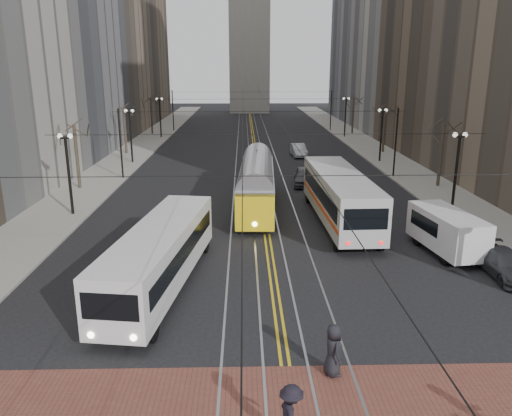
{
  "coord_description": "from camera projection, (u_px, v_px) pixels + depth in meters",
  "views": [
    {
      "loc": [
        -1.45,
        -16.52,
        10.32
      ],
      "look_at": [
        -0.8,
        9.14,
        3.0
      ],
      "focal_mm": 35.0,
      "sensor_mm": 36.0,
      "label": 1
    }
  ],
  "objects": [
    {
      "name": "streetcar",
      "position": [
        257.0,
        188.0,
        37.04
      ],
      "size": [
        3.04,
        13.34,
        3.12
      ],
      "primitive_type": "cube",
      "rotation": [
        0.0,
        0.0,
        -0.04
      ],
      "color": "yellow",
      "rests_on": "ground"
    },
    {
      "name": "building_left_far",
      "position": [
        117.0,
        14.0,
        95.33
      ],
      "size": [
        16.0,
        20.0,
        40.0
      ],
      "primitive_type": "cube",
      "color": "brown",
      "rests_on": "ground"
    },
    {
      "name": "ground",
      "position": [
        283.0,
        351.0,
        18.74
      ],
      "size": [
        260.0,
        260.0,
        0.0
      ],
      "primitive_type": "plane",
      "color": "black",
      "rests_on": "ground"
    },
    {
      "name": "cargo_van",
      "position": [
        446.0,
        233.0,
        28.19
      ],
      "size": [
        2.91,
        5.77,
        2.44
      ],
      "primitive_type": "cube",
      "rotation": [
        0.0,
        0.0,
        0.15
      ],
      "color": "white",
      "rests_on": "ground"
    },
    {
      "name": "pedestrian_a",
      "position": [
        333.0,
        350.0,
        17.08
      ],
      "size": [
        0.78,
        1.03,
        1.89
      ],
      "primitive_type": "imported",
      "rotation": [
        0.0,
        0.0,
        1.78
      ],
      "color": "black",
      "rests_on": "crosswalk_band"
    },
    {
      "name": "street_trees",
      "position": [
        257.0,
        141.0,
        51.87
      ],
      "size": [
        31.68,
        53.28,
        5.6
      ],
      "color": "#382D23",
      "rests_on": "ground"
    },
    {
      "name": "sidewalk_left",
      "position": [
        134.0,
        152.0,
        61.63
      ],
      "size": [
        5.0,
        140.0,
        0.15
      ],
      "primitive_type": "cube",
      "color": "gray",
      "rests_on": "ground"
    },
    {
      "name": "building_right_far",
      "position": [
        382.0,
        14.0,
        96.55
      ],
      "size": [
        16.0,
        20.0,
        40.0
      ],
      "primitive_type": "cube",
      "color": "slate",
      "rests_on": "ground"
    },
    {
      "name": "building_right_mid",
      "position": [
        470.0,
        7.0,
        58.92
      ],
      "size": [
        16.0,
        20.0,
        34.0
      ],
      "primitive_type": "cube",
      "color": "brown",
      "rests_on": "ground"
    },
    {
      "name": "transit_bus",
      "position": [
        160.0,
        258.0,
        23.74
      ],
      "size": [
        4.17,
        12.33,
        3.02
      ],
      "primitive_type": "cube",
      "rotation": [
        0.0,
        0.0,
        -0.14
      ],
      "color": "silver",
      "rests_on": "ground"
    },
    {
      "name": "lamp_posts",
      "position": [
        259.0,
        151.0,
        45.62
      ],
      "size": [
        27.6,
        57.2,
        5.6
      ],
      "color": "black",
      "rests_on": "ground"
    },
    {
      "name": "rear_bus",
      "position": [
        340.0,
        199.0,
        33.59
      ],
      "size": [
        3.24,
        13.27,
        3.44
      ],
      "primitive_type": "cube",
      "rotation": [
        0.0,
        0.0,
        0.03
      ],
      "color": "#BBBBBB",
      "rests_on": "ground"
    },
    {
      "name": "sedan_silver",
      "position": [
        299.0,
        150.0,
        59.0
      ],
      "size": [
        1.83,
        4.5,
        1.45
      ],
      "primitive_type": "imported",
      "rotation": [
        0.0,
        0.0,
        0.07
      ],
      "color": "#AEB2B6",
      "rests_on": "ground"
    },
    {
      "name": "pedestrian_d",
      "position": [
        291.0,
        416.0,
        13.85
      ],
      "size": [
        0.99,
        1.36,
        1.9
      ],
      "primitive_type": "imported",
      "rotation": [
        0.0,
        0.0,
        1.83
      ],
      "color": "black",
      "rests_on": "crosswalk_band"
    },
    {
      "name": "sidewalk_right",
      "position": [
        375.0,
        151.0,
        62.35
      ],
      "size": [
        5.0,
        140.0,
        0.15
      ],
      "primitive_type": "cube",
      "color": "gray",
      "rests_on": "ground"
    },
    {
      "name": "building_left_mid",
      "position": [
        35.0,
        6.0,
        57.69
      ],
      "size": [
        16.0,
        20.0,
        34.0
      ],
      "primitive_type": "cube",
      "color": "slate",
      "rests_on": "ground"
    },
    {
      "name": "trolley_wires",
      "position": [
        258.0,
        132.0,
        51.2
      ],
      "size": [
        25.96,
        120.0,
        6.6
      ],
      "color": "black",
      "rests_on": "ground"
    },
    {
      "name": "sedan_grey",
      "position": [
        304.0,
        176.0,
        44.74
      ],
      "size": [
        2.33,
        4.82,
        1.58
      ],
      "primitive_type": "imported",
      "rotation": [
        0.0,
        0.0,
        -0.1
      ],
      "color": "#43454B",
      "rests_on": "ground"
    },
    {
      "name": "streetcar_rails",
      "position": [
        255.0,
        152.0,
        62.01
      ],
      "size": [
        4.8,
        130.0,
        0.02
      ],
      "primitive_type": "cube",
      "color": "gray",
      "rests_on": "ground"
    },
    {
      "name": "sedan_parked",
      "position": [
        505.0,
        264.0,
        25.32
      ],
      "size": [
        1.92,
        4.5,
        1.29
      ],
      "primitive_type": "imported",
      "rotation": [
        0.0,
        0.0,
        -0.02
      ],
      "color": "#393B40",
      "rests_on": "ground"
    },
    {
      "name": "centre_lines",
      "position": [
        255.0,
        152.0,
        62.0
      ],
      "size": [
        0.42,
        130.0,
        0.01
      ],
      "primitive_type": "cube",
      "color": "gold",
      "rests_on": "ground"
    }
  ]
}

